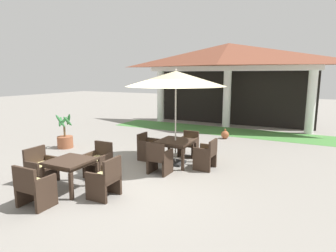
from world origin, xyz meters
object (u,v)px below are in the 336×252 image
Objects in this scene: patio_chair_near_foreground_south at (34,187)px; patio_chair_mid_left_north at (189,144)px; patio_chair_near_foreground_east at (105,179)px; patio_chair_near_foreground_north at (99,161)px; patio_table_near_foreground at (70,164)px; patio_chair_near_foreground_west at (41,167)px; patio_chair_mid_left_west at (148,147)px; patio_chair_mid_left_east at (206,155)px; terracotta_urn at (225,135)px; potted_palm_left_edge at (65,139)px; patio_table_mid_left at (175,143)px; patio_chair_mid_left_south at (159,159)px; patio_umbrella_mid_left at (176,79)px.

patio_chair_mid_left_north is at bearing 73.75° from patio_chair_near_foreground_south.
patio_chair_near_foreground_east reaches higher than patio_chair_near_foreground_north.
patio_chair_near_foreground_west is at bearing -178.86° from patio_table_near_foreground.
patio_chair_near_foreground_north is at bearing -10.01° from patio_chair_mid_left_west.
patio_chair_near_foreground_south is at bearing 150.29° from patio_chair_mid_left_east.
patio_chair_near_foreground_north is 1.97m from patio_chair_near_foreground_south.
patio_chair_mid_left_east is at bearing -81.28° from terracotta_urn.
patio_chair_mid_left_north is (2.30, 3.82, -0.02)m from patio_chair_near_foreground_west.
patio_chair_near_foreground_south is 4.42m from patio_chair_mid_left_east.
potted_palm_left_edge reaches higher than patio_chair_near_foreground_east.
patio_table_mid_left is at bearing -126.58° from patio_chair_near_foreground_north.
patio_chair_mid_left_west is at bearing 11.83° from patio_chair_near_foreground_east.
terracotta_urn is (2.63, 6.88, -0.23)m from patio_chair_near_foreground_west.
patio_chair_near_foreground_south reaches higher than patio_chair_mid_left_west.
patio_table_near_foreground is at bearing -114.60° from patio_table_mid_left.
patio_chair_near_foreground_north reaches higher than patio_table_mid_left.
patio_chair_mid_left_north is 4.54m from potted_palm_left_edge.
patio_chair_near_foreground_east reaches higher than patio_table_near_foreground.
patio_chair_near_foreground_north is 1.01× the size of patio_chair_near_foreground_west.
patio_chair_mid_left_north is 0.92× the size of patio_chair_mid_left_south.
terracotta_urn is at bearing 76.53° from patio_table_near_foreground.
patio_umbrella_mid_left reaches higher than patio_chair_near_foreground_west.
patio_chair_mid_left_east is (0.96, -0.01, -0.21)m from patio_table_mid_left.
patio_chair_near_foreground_south is at bearing -88.86° from patio_table_near_foreground.
patio_chair_near_foreground_east is at bearing 90.00° from patio_chair_near_foreground_west.
patio_table_mid_left is 0.99m from patio_chair_mid_left_east.
patio_chair_near_foreground_south reaches higher than patio_chair_mid_left_north.
patio_chair_near_foreground_north is at bearing -125.44° from patio_umbrella_mid_left.
patio_chair_mid_left_south is at bearing 55.50° from patio_table_near_foreground.
patio_chair_mid_left_north is 0.63× the size of potted_palm_left_edge.
patio_table_near_foreground is at bearing 90.00° from patio_chair_near_foreground_east.
patio_chair_near_foreground_south is (0.04, -1.97, 0.01)m from patio_chair_near_foreground_north.
potted_palm_left_edge reaches higher than patio_table_mid_left.
potted_palm_left_edge reaches higher than patio_chair_near_foreground_west.
patio_chair_mid_left_south is at bearing 135.07° from patio_chair_mid_left_east.
patio_chair_mid_left_north is at bearing 135.01° from patio_chair_mid_left_west.
patio_table_mid_left reaches higher than patio_table_near_foreground.
patio_table_near_foreground is 0.94× the size of patio_table_mid_left.
patio_umbrella_mid_left is 3.47× the size of patio_chair_mid_left_west.
patio_chair_mid_left_south reaches higher than patio_chair_mid_left_west.
patio_chair_mid_left_south is at bearing 44.90° from patio_chair_mid_left_west.
potted_palm_left_edge is (-3.43, -0.13, -0.06)m from patio_chair_mid_left_west.
patio_chair_near_foreground_south is at bearing -101.69° from terracotta_urn.
patio_table_near_foreground is 1.01m from patio_chair_near_foreground_west.
terracotta_urn is at bearing 85.10° from patio_umbrella_mid_left.
potted_palm_left_edge reaches higher than terracotta_urn.
patio_chair_near_foreground_west reaches higher than patio_table_near_foreground.
potted_palm_left_edge is (-4.09, 2.70, -0.07)m from patio_chair_near_foreground_east.
patio_chair_mid_left_east is at bearing 1.06° from potted_palm_left_edge.
patio_chair_mid_left_east is (2.28, 1.84, 0.01)m from patio_chair_near_foreground_north.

